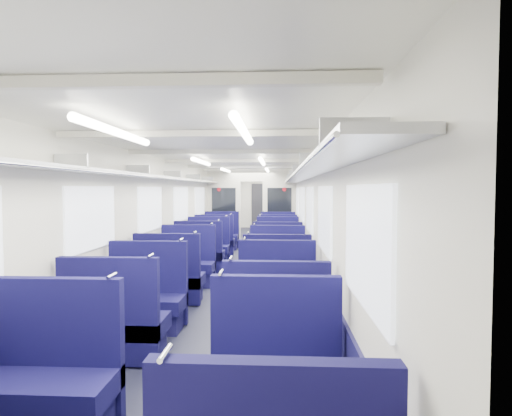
{
  "coord_description": "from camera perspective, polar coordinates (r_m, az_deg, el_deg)",
  "views": [
    {
      "loc": [
        0.85,
        -10.1,
        1.77
      ],
      "look_at": [
        0.23,
        1.45,
        1.24
      ],
      "focal_mm": 29.5,
      "sensor_mm": 36.0,
      "label": 1
    }
  ],
  "objects": [
    {
      "name": "seat_7",
      "position": [
        5.54,
        2.84,
        -12.28
      ],
      "size": [
        1.01,
        0.56,
        1.13
      ],
      "color": "#110E47",
      "rests_on": "floor"
    },
    {
      "name": "end_door",
      "position": [
        19.07,
        0.53,
        0.31
      ],
      "size": [
        0.75,
        0.06,
        2.0
      ],
      "primitive_type": "cube",
      "color": "black",
      "rests_on": "floor"
    },
    {
      "name": "seat_15",
      "position": [
        10.08,
        2.95,
        -5.49
      ],
      "size": [
        1.01,
        0.56,
        1.13
      ],
      "color": "#110E47",
      "rests_on": "floor"
    },
    {
      "name": "seat_4",
      "position": [
        4.71,
        -18.65,
        -15.11
      ],
      "size": [
        1.01,
        0.56,
        1.13
      ],
      "color": "#110E47",
      "rests_on": "floor"
    },
    {
      "name": "seat_5",
      "position": [
        4.27,
        2.76,
        -16.85
      ],
      "size": [
        1.01,
        0.56,
        1.13
      ],
      "color": "#110E47",
      "rests_on": "floor"
    },
    {
      "name": "seat_17",
      "position": [
        11.16,
        2.97,
        -4.7
      ],
      "size": [
        1.01,
        0.56,
        1.13
      ],
      "color": "#110E47",
      "rests_on": "floor"
    },
    {
      "name": "bulkhead",
      "position": [
        13.22,
        -0.6,
        0.3
      ],
      "size": [
        2.8,
        0.1,
        2.35
      ],
      "color": "silver",
      "rests_on": "floor"
    },
    {
      "name": "seat_10",
      "position": [
        7.91,
        -9.31,
        -7.77
      ],
      "size": [
        1.01,
        0.56,
        1.13
      ],
      "color": "#110E47",
      "rests_on": "floor"
    },
    {
      "name": "seat_13",
      "position": [
        8.77,
        2.93,
        -6.72
      ],
      "size": [
        1.01,
        0.56,
        1.13
      ],
      "color": "#110E47",
      "rests_on": "floor"
    },
    {
      "name": "seat_11",
      "position": [
        7.72,
        2.91,
        -8.0
      ],
      "size": [
        1.01,
        0.56,
        1.13
      ],
      "color": "#110E47",
      "rests_on": "floor"
    },
    {
      "name": "seat_9",
      "position": [
        6.48,
        2.88,
        -10.07
      ],
      "size": [
        1.01,
        0.56,
        1.13
      ],
      "color": "#110E47",
      "rests_on": "floor"
    },
    {
      "name": "ceiling",
      "position": [
        10.15,
        -1.73,
        5.9
      ],
      "size": [
        2.8,
        18.0,
        0.01
      ],
      "primitive_type": "cube",
      "color": "white",
      "rests_on": "wall_left"
    },
    {
      "name": "luggage_rack_left",
      "position": [
        10.31,
        -8.48,
        3.72
      ],
      "size": [
        0.36,
        17.4,
        0.18
      ],
      "color": "#B2B5BA",
      "rests_on": "wall_left"
    },
    {
      "name": "luggage_rack_right",
      "position": [
        10.11,
        5.15,
        3.76
      ],
      "size": [
        0.36,
        17.4,
        0.18
      ],
      "color": "#B2B5BA",
      "rests_on": "wall_right"
    },
    {
      "name": "dado_right",
      "position": [
        10.21,
        6.09,
        -5.39
      ],
      "size": [
        0.03,
        17.9,
        0.7
      ],
      "primitive_type": "cube",
      "color": "#14113B",
      "rests_on": "floor"
    },
    {
      "name": "dado_left",
      "position": [
        10.44,
        -9.34,
        -5.23
      ],
      "size": [
        0.03,
        17.9,
        0.7
      ],
      "primitive_type": "cube",
      "color": "#14113B",
      "rests_on": "floor"
    },
    {
      "name": "seat_2",
      "position": [
        3.66,
        -26.36,
        -20.57
      ],
      "size": [
        1.01,
        0.56,
        1.13
      ],
      "color": "#110E47",
      "rests_on": "floor"
    },
    {
      "name": "seat_12",
      "position": [
        9.08,
        -7.66,
        -6.41
      ],
      "size": [
        1.01,
        0.56,
        1.13
      ],
      "color": "#110E47",
      "rests_on": "floor"
    },
    {
      "name": "wall_right",
      "position": [
        10.13,
        6.19,
        -0.76
      ],
      "size": [
        0.02,
        18.0,
        2.35
      ],
      "primitive_type": "cube",
      "color": "beige",
      "rests_on": "floor"
    },
    {
      "name": "floor",
      "position": [
        10.29,
        -1.71,
        -7.29
      ],
      "size": [
        2.8,
        18.0,
        0.01
      ],
      "primitive_type": "cube",
      "color": "black",
      "rests_on": "ground"
    },
    {
      "name": "seat_18",
      "position": [
        12.4,
        -4.73,
        -3.97
      ],
      "size": [
        1.01,
        0.56,
        1.13
      ],
      "color": "#110E47",
      "rests_on": "floor"
    },
    {
      "name": "seat_14",
      "position": [
        10.11,
        -6.54,
        -5.48
      ],
      "size": [
        1.01,
        0.56,
        1.13
      ],
      "color": "#110E47",
      "rests_on": "floor"
    },
    {
      "name": "wall_left",
      "position": [
        10.36,
        -9.46,
        -0.7
      ],
      "size": [
        0.02,
        18.0,
        2.35
      ],
      "primitive_type": "cube",
      "color": "beige",
      "rests_on": "floor"
    },
    {
      "name": "wall_far",
      "position": [
        19.13,
        0.54,
        0.84
      ],
      "size": [
        2.8,
        0.02,
        2.35
      ],
      "primitive_type": "cube",
      "color": "beige",
      "rests_on": "floor"
    },
    {
      "name": "windows",
      "position": [
        9.69,
        -1.95,
        0.55
      ],
      "size": [
        2.78,
        15.6,
        0.75
      ],
      "color": "white",
      "rests_on": "wall_left"
    },
    {
      "name": "seat_8",
      "position": [
        6.72,
        -11.64,
        -9.67
      ],
      "size": [
        1.01,
        0.56,
        1.13
      ],
      "color": "#110E47",
      "rests_on": "floor"
    },
    {
      "name": "ceiling_fittings",
      "position": [
        9.89,
        -1.86,
        5.63
      ],
      "size": [
        2.7,
        16.06,
        0.11
      ],
      "color": "silver",
      "rests_on": "ceiling"
    },
    {
      "name": "seat_19",
      "position": [
        12.18,
        2.98,
        -4.09
      ],
      "size": [
        1.01,
        0.56,
        1.13
      ],
      "color": "#110E47",
      "rests_on": "floor"
    },
    {
      "name": "seat_6",
      "position": [
        5.62,
        -14.77,
        -12.15
      ],
      "size": [
        1.01,
        0.56,
        1.13
      ],
      "color": "#110E47",
      "rests_on": "floor"
    },
    {
      "name": "seat_3",
      "position": [
        3.4,
        2.66,
        -22.12
      ],
      "size": [
        1.01,
        0.56,
        1.13
      ],
      "color": "#110E47",
      "rests_on": "floor"
    },
    {
      "name": "seat_16",
      "position": [
        11.18,
        -5.6,
        -4.7
      ],
      "size": [
        1.01,
        0.56,
        1.13
      ],
      "color": "#110E47",
      "rests_on": "floor"
    }
  ]
}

